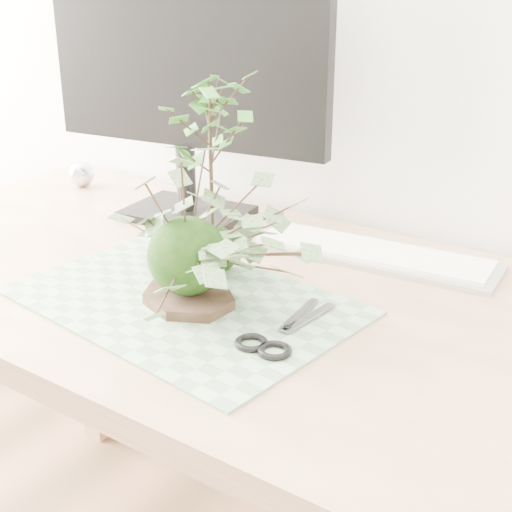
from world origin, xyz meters
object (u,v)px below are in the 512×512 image
at_px(monitor, 185,64).
at_px(maple_kokedama, 210,128).
at_px(ivy_kokedama, 186,220).
at_px(desk, 264,343).
at_px(keyboard, 372,254).

bearing_deg(monitor, maple_kokedama, -50.71).
relative_size(ivy_kokedama, monitor, 0.72).
relative_size(desk, ivy_kokedama, 3.92).
distance_m(desk, keyboard, 0.25).
bearing_deg(ivy_kokedama, monitor, 129.50).
height_order(ivy_kokedama, monitor, monitor).
bearing_deg(maple_kokedama, desk, -6.28).
distance_m(maple_kokedama, monitor, 0.30).
relative_size(desk, maple_kokedama, 4.79).
xyz_separation_m(keyboard, monitor, (-0.39, -0.00, 0.28)).
distance_m(desk, maple_kokedama, 0.34).
xyz_separation_m(ivy_kokedama, monitor, (-0.25, 0.31, 0.16)).
bearing_deg(monitor, ivy_kokedama, -58.15).
bearing_deg(desk, keyboard, 71.47).
height_order(keyboard, monitor, monitor).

